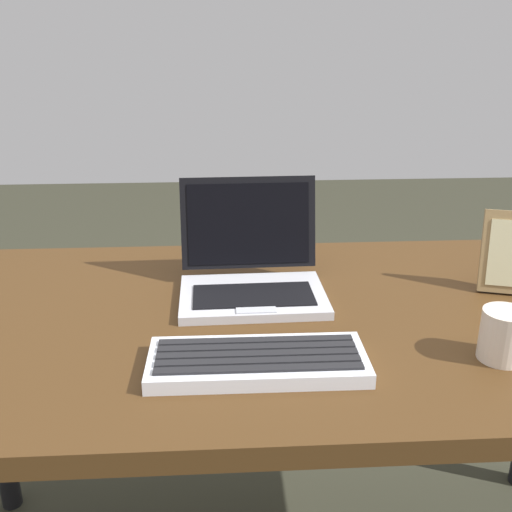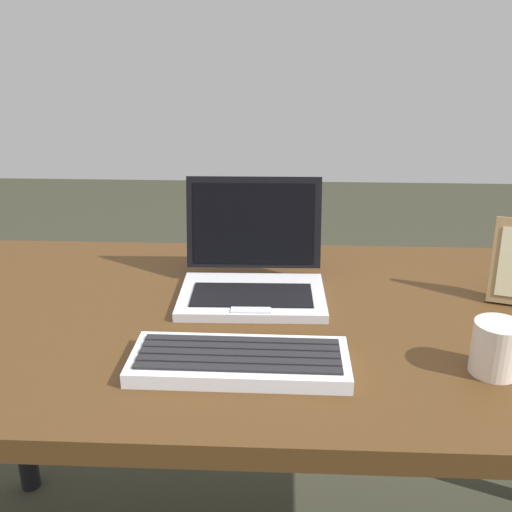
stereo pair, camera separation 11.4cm
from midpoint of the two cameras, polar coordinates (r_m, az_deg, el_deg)
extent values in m
cube|color=#452B14|center=(1.12, 0.26, -6.35)|extent=(1.53, 0.76, 0.04)
cube|color=#B9BAC1|center=(1.16, -3.13, -3.95)|extent=(0.28, 0.20, 0.02)
cube|color=black|center=(1.14, -3.11, -3.81)|extent=(0.23, 0.11, 0.00)
cube|color=#AEB1BA|center=(1.09, -3.01, -5.18)|extent=(0.07, 0.03, 0.00)
cube|color=black|center=(1.23, -3.39, 3.15)|extent=(0.28, 0.05, 0.19)
cube|color=black|center=(1.22, -3.39, 3.03)|extent=(0.25, 0.04, 0.16)
cube|color=#59CCF2|center=(1.22, -3.38, 2.74)|extent=(0.24, 0.01, 0.01)
cube|color=silver|center=(0.94, -3.39, -10.15)|extent=(0.34, 0.14, 0.02)
cube|color=black|center=(0.89, -3.41, -10.81)|extent=(0.31, 0.02, 0.00)
cube|color=black|center=(0.91, -3.41, -10.10)|extent=(0.31, 0.02, 0.00)
cube|color=black|center=(0.93, -3.40, -9.42)|extent=(0.31, 0.02, 0.00)
cube|color=black|center=(0.95, -3.40, -8.77)|extent=(0.31, 0.02, 0.00)
cube|color=black|center=(0.97, -3.40, -8.14)|extent=(0.31, 0.02, 0.00)
cube|color=olive|center=(1.30, 20.76, -2.15)|extent=(0.02, 0.02, 0.03)
cylinder|color=beige|center=(1.00, 19.62, -7.23)|extent=(0.07, 0.07, 0.08)
camera|label=1|loc=(0.06, -92.86, -1.09)|focal=41.87mm
camera|label=2|loc=(0.06, 87.14, 1.09)|focal=41.87mm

